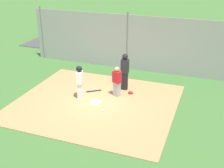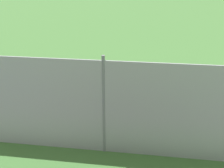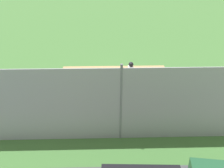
{
  "view_description": "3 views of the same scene",
  "coord_description": "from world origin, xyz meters",
  "views": [
    {
      "loc": [
        -4.82,
        10.84,
        6.23
      ],
      "look_at": [
        -0.62,
        -0.51,
        0.83
      ],
      "focal_mm": 46.54,
      "sensor_mm": 36.0,
      "label": 1
    },
    {
      "loc": [
        1.18,
        -11.62,
        5.55
      ],
      "look_at": [
        -0.29,
        -0.65,
        0.65
      ],
      "focal_mm": 41.09,
      "sensor_mm": 36.0,
      "label": 2
    },
    {
      "loc": [
        -0.58,
        -12.93,
        6.64
      ],
      "look_at": [
        -0.26,
        -1.39,
        0.88
      ],
      "focal_mm": 38.99,
      "sensor_mm": 36.0,
      "label": 3
    }
  ],
  "objects": [
    {
      "name": "catcher_mask",
      "position": [
        -1.25,
        -1.43,
        0.09
      ],
      "size": [
        0.24,
        0.2,
        0.12
      ],
      "primitive_type": "ellipsoid",
      "color": "#B21923",
      "rests_on": "dirt_infield"
    },
    {
      "name": "runner",
      "position": [
        0.85,
        -0.17,
        0.94
      ],
      "size": [
        0.33,
        0.43,
        1.61
      ],
      "rotation": [
        0.0,
        0.0,
        3.35
      ],
      "color": "silver",
      "rests_on": "dirt_infield"
    },
    {
      "name": "backstop_fence",
      "position": [
        0.0,
        -4.74,
        1.6
      ],
      "size": [
        12.0,
        0.1,
        3.35
      ],
      "color": "#93999E",
      "rests_on": "ground_plane"
    },
    {
      "name": "dirt_infield",
      "position": [
        0.0,
        0.0,
        0.01
      ],
      "size": [
        7.2,
        6.4,
        0.03
      ],
      "primitive_type": "cube",
      "color": "#A88456",
      "rests_on": "ground_plane"
    },
    {
      "name": "baseball_bat",
      "position": [
        0.55,
        -1.03,
        0.06
      ],
      "size": [
        0.65,
        0.5,
        0.06
      ],
      "primitive_type": "cylinder",
      "rotation": [
        0.0,
        1.57,
        3.77
      ],
      "color": "black",
      "rests_on": "dirt_infield"
    },
    {
      "name": "ground_plane",
      "position": [
        0.0,
        0.0,
        0.0
      ],
      "size": [
        140.0,
        140.0,
        0.0
      ],
      "primitive_type": "plane",
      "color": "#3D6B33"
    },
    {
      "name": "catcher",
      "position": [
        -0.69,
        -0.97,
        0.79
      ],
      "size": [
        0.45,
        0.39,
        1.49
      ],
      "rotation": [
        0.0,
        0.0,
        1.16
      ],
      "color": "#9E9EA3",
      "rests_on": "dirt_infield"
    },
    {
      "name": "home_plate",
      "position": [
        0.0,
        0.0,
        0.04
      ],
      "size": [
        0.48,
        0.48,
        0.02
      ],
      "primitive_type": "cube",
      "rotation": [
        0.0,
        0.0,
        -0.09
      ],
      "color": "white",
      "rests_on": "dirt_infield"
    },
    {
      "name": "umpire",
      "position": [
        -0.8,
        -1.82,
        1.03
      ],
      "size": [
        0.41,
        0.3,
        1.87
      ],
      "rotation": [
        0.0,
        0.0,
        1.68
      ],
      "color": "black",
      "rests_on": "dirt_infield"
    },
    {
      "name": "baseball",
      "position": [
        -0.62,
        0.67,
        0.07
      ],
      "size": [
        0.07,
        0.07,
        0.07
      ],
      "primitive_type": "sphere",
      "color": "white",
      "rests_on": "dirt_infield"
    }
  ]
}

